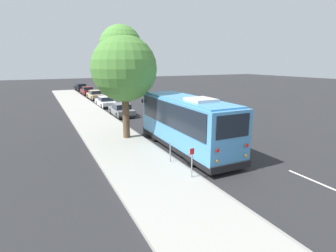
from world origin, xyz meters
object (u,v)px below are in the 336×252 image
(street_tree, at_px, (123,64))
(sign_post_near, at_px, (192,163))
(parked_sedan_tan, at_px, (95,95))
(parked_sedan_black, at_px, (81,87))
(shuttle_bus, at_px, (186,121))
(parked_sedan_gray, at_px, (122,110))
(sign_post_far, at_px, (170,152))
(parked_sedan_maroon, at_px, (87,91))
(parked_sedan_white, at_px, (105,102))

(street_tree, xyz_separation_m, sign_post_near, (-7.89, -0.64, -4.36))
(parked_sedan_tan, distance_m, parked_sedan_black, 13.32)
(parked_sedan_tan, relative_size, parked_sedan_black, 0.95)
(parked_sedan_black, distance_m, sign_post_near, 43.27)
(street_tree, bearing_deg, sign_post_near, -175.39)
(shuttle_bus, relative_size, parked_sedan_gray, 2.12)
(sign_post_far, bearing_deg, parked_sedan_tan, -3.32)
(parked_sedan_gray, height_order, parked_sedan_black, parked_sedan_black)
(shuttle_bus, xyz_separation_m, parked_sedan_tan, (25.97, 0.41, -1.22))
(parked_sedan_maroon, distance_m, sign_post_near, 36.27)
(parked_sedan_black, height_order, sign_post_far, parked_sedan_black)
(sign_post_near, bearing_deg, parked_sedan_maroon, -2.57)
(parked_sedan_white, relative_size, parked_sedan_black, 1.01)
(parked_sedan_black, relative_size, sign_post_near, 3.29)
(parked_sedan_gray, xyz_separation_m, parked_sedan_white, (6.57, 0.08, -0.01))
(parked_sedan_black, distance_m, sign_post_far, 41.08)
(parked_sedan_tan, height_order, sign_post_far, parked_sedan_tan)
(parked_sedan_gray, xyz_separation_m, parked_sedan_black, (27.10, -0.15, 0.02))
(shuttle_bus, xyz_separation_m, sign_post_far, (-1.76, 2.01, -1.14))
(parked_sedan_black, bearing_deg, street_tree, 172.77)
(parked_sedan_gray, relative_size, parked_sedan_maroon, 0.90)
(street_tree, distance_m, sign_post_near, 9.03)
(parked_sedan_black, height_order, sign_post_near, sign_post_near)
(parked_sedan_tan, xyz_separation_m, parked_sedan_black, (13.32, -0.06, 0.00))
(parked_sedan_maroon, height_order, sign_post_far, parked_sedan_maroon)
(shuttle_bus, height_order, parked_sedan_tan, shuttle_bus)
(parked_sedan_gray, height_order, parked_sedan_tan, parked_sedan_tan)
(parked_sedan_black, xyz_separation_m, sign_post_far, (-41.05, 1.66, 0.08))
(shuttle_bus, relative_size, street_tree, 1.16)
(parked_sedan_white, bearing_deg, parked_sedan_maroon, -0.60)
(parked_sedan_tan, distance_m, sign_post_near, 29.96)
(parked_sedan_gray, distance_m, street_tree, 9.71)
(parked_sedan_white, distance_m, sign_post_far, 20.56)
(parked_sedan_black, bearing_deg, sign_post_far, 174.17)
(parked_sedan_maroon, bearing_deg, parked_sedan_black, -1.20)
(parked_sedan_white, distance_m, sign_post_near, 22.75)
(sign_post_near, bearing_deg, parked_sedan_gray, -5.37)
(parked_sedan_maroon, bearing_deg, shuttle_bus, 179.82)
(shuttle_bus, height_order, parked_sedan_gray, shuttle_bus)
(parked_sedan_white, xyz_separation_m, sign_post_far, (-20.51, 1.44, 0.11))
(shuttle_bus, relative_size, parked_sedan_white, 1.90)
(shuttle_bus, xyz_separation_m, parked_sedan_maroon, (32.29, 0.39, -1.22))
(street_tree, xyz_separation_m, sign_post_far, (-5.70, -0.64, -4.54))
(parked_sedan_white, height_order, street_tree, street_tree)
(parked_sedan_white, bearing_deg, parked_sedan_black, -0.45)
(parked_sedan_white, height_order, parked_sedan_tan, parked_sedan_tan)
(shuttle_bus, xyz_separation_m, street_tree, (3.94, 2.65, 3.40))
(parked_sedan_white, height_order, sign_post_near, sign_post_near)
(shuttle_bus, bearing_deg, sign_post_far, 131.86)
(parked_sedan_gray, distance_m, parked_sedan_white, 6.57)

